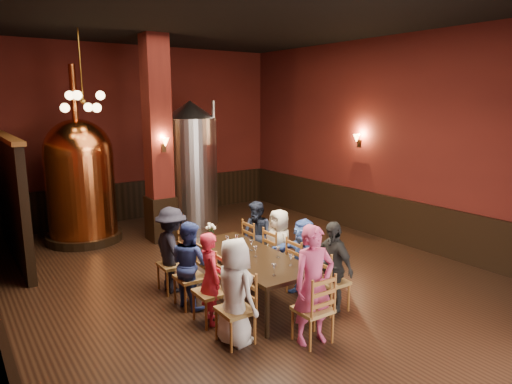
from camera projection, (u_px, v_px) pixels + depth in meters
room at (238, 152)px, 7.90m from camera, size 10.00×10.02×4.50m
wainscot_right at (384, 217)px, 10.45m from camera, size 0.08×9.90×1.00m
wainscot_back at (139, 200)px, 12.24m from camera, size 7.90×0.08×1.00m
column at (158, 141)px, 9.99m from camera, size 0.58×0.58×4.50m
partition at (12, 201)px, 8.90m from camera, size 0.22×3.50×2.40m
pendant_cluster at (83, 102)px, 9.06m from camera, size 0.90×0.90×1.70m
sconce_wall at (359, 140)px, 10.73m from camera, size 0.20×0.20×0.36m
sconce_column at (163, 144)px, 9.75m from camera, size 0.20×0.20×0.36m
dining_table at (248, 259)px, 7.16m from camera, size 1.03×2.41×0.75m
chair_0 at (235, 309)px, 5.93m from camera, size 0.47×0.47×0.92m
person_0 at (235, 291)px, 5.88m from camera, size 0.52×0.74×1.42m
chair_1 at (211, 292)px, 6.48m from camera, size 0.47×0.47×0.92m
person_1 at (210, 278)px, 6.43m from camera, size 0.40×0.54×1.34m
chair_2 at (190, 277)px, 7.01m from camera, size 0.47×0.47×0.92m
person_2 at (190, 264)px, 6.97m from camera, size 0.45×0.70×1.34m
chair_3 at (172, 264)px, 7.56m from camera, size 0.47×0.47×0.92m
person_3 at (172, 250)px, 7.51m from camera, size 0.54×0.93×1.43m
chair_4 at (332, 281)px, 6.86m from camera, size 0.47×0.47×0.92m
person_4 at (332, 266)px, 6.82m from camera, size 0.36×0.82×1.39m
chair_5 at (303, 268)px, 7.41m from camera, size 0.47×0.47×0.92m
person_5 at (303, 257)px, 7.37m from camera, size 0.60×1.24×1.28m
chair_6 at (279, 256)px, 7.94m from camera, size 0.47×0.47×0.92m
person_6 at (279, 246)px, 7.91m from camera, size 0.41×0.63×1.30m
chair_7 at (257, 246)px, 8.49m from camera, size 0.47×0.47×0.92m
person_7 at (257, 236)px, 8.45m from camera, size 0.46×0.69×1.30m
chair_8 at (313, 309)px, 5.95m from camera, size 0.47×0.47×0.92m
person_8 at (313, 285)px, 5.88m from camera, size 0.64×0.48×1.59m
copper_kettle at (80, 179)px, 10.06m from camera, size 1.79×1.79×3.87m
steel_vessel at (191, 163)px, 11.57m from camera, size 1.42×1.42×3.11m
rose_vase at (211, 229)px, 7.86m from camera, size 0.18×0.18×0.31m
wine_glass_0 at (274, 270)px, 6.29m from camera, size 0.07×0.07×0.17m
wine_glass_1 at (256, 251)px, 7.05m from camera, size 0.07×0.07×0.17m
wine_glass_2 at (291, 260)px, 6.68m from camera, size 0.07×0.07×0.17m
wine_glass_3 at (243, 243)px, 7.49m from camera, size 0.07×0.07×0.17m
wine_glass_4 at (252, 245)px, 7.34m from camera, size 0.07×0.07×0.17m
wine_glass_5 at (278, 252)px, 7.02m from camera, size 0.07×0.07×0.17m
wine_glass_6 at (301, 264)px, 6.52m from camera, size 0.07×0.07×0.17m
wine_glass_7 at (227, 241)px, 7.55m from camera, size 0.07×0.07×0.17m
wine_glass_8 at (237, 240)px, 7.63m from camera, size 0.07×0.07×0.17m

